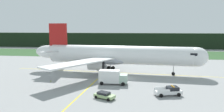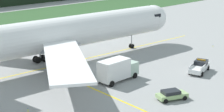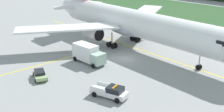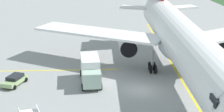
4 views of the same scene
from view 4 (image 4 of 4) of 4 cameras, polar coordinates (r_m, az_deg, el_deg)
ground at (r=46.65m, az=4.66°, el=-5.44°), size 320.00×320.00×0.00m
taxiway_centerline_main at (r=51.05m, az=10.93°, el=-3.59°), size 67.26×5.37×0.01m
taxiway_centerline_spur at (r=54.48m, az=-12.59°, el=-2.29°), size 2.22×25.53×0.01m
airliner at (r=49.91m, az=11.15°, el=2.36°), size 52.47×43.56×14.86m
catering_truck at (r=48.46m, az=-3.48°, el=-2.19°), size 6.83×2.69×3.58m
staff_car at (r=49.66m, az=-15.28°, el=-3.68°), size 4.43×3.26×1.30m
taxiway_edge_light_west at (r=63.80m, az=-4.22°, el=1.38°), size 0.12×0.12×0.50m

